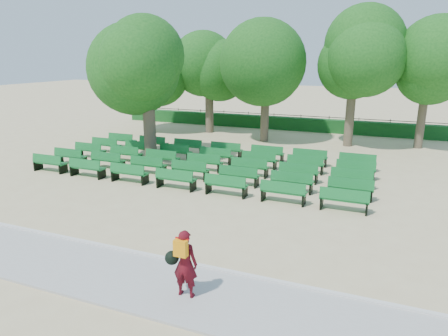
{
  "coord_description": "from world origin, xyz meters",
  "views": [
    {
      "loc": [
        6.53,
        -14.36,
        5.13
      ],
      "look_at": [
        1.18,
        -1.0,
        1.1
      ],
      "focal_mm": 32.0,
      "sensor_mm": 36.0,
      "label": 1
    }
  ],
  "objects": [
    {
      "name": "ground",
      "position": [
        0.0,
        0.0,
        0.0
      ],
      "size": [
        120.0,
        120.0,
        0.0
      ],
      "primitive_type": "plane",
      "color": "tan"
    },
    {
      "name": "tree_among",
      "position": [
        -4.18,
        2.44,
        4.62
      ],
      "size": [
        4.79,
        4.79,
        6.81
      ],
      "color": "brown",
      "rests_on": "ground"
    },
    {
      "name": "fence",
      "position": [
        0.0,
        14.4,
        0.0
      ],
      "size": [
        26.0,
        0.1,
        1.02
      ],
      "primitive_type": null,
      "color": "black",
      "rests_on": "ground"
    },
    {
      "name": "bench_array",
      "position": [
        -0.95,
        1.9,
        0.09
      ],
      "size": [
        1.66,
        0.55,
        1.04
      ],
      "rotation": [
        0.0,
        0.0,
        -0.02
      ],
      "color": "#136D2C",
      "rests_on": "ground"
    },
    {
      "name": "tree_line",
      "position": [
        0.0,
        10.0,
        0.0
      ],
      "size": [
        21.8,
        6.8,
        7.04
      ],
      "primitive_type": null,
      "color": "#1C5C1A",
      "rests_on": "ground"
    },
    {
      "name": "hedge",
      "position": [
        0.0,
        14.0,
        0.45
      ],
      "size": [
        26.0,
        0.7,
        0.9
      ],
      "primitive_type": "cube",
      "color": "#144F1C",
      "rests_on": "ground"
    },
    {
      "name": "curb",
      "position": [
        0.0,
        -6.25,
        0.05
      ],
      "size": [
        30.0,
        0.12,
        0.1
      ],
      "primitive_type": "cube",
      "color": "silver",
      "rests_on": "ground"
    },
    {
      "name": "paving",
      "position": [
        0.0,
        -7.4,
        0.03
      ],
      "size": [
        30.0,
        2.2,
        0.06
      ],
      "primitive_type": "cube",
      "color": "#A9A8A4",
      "rests_on": "ground"
    },
    {
      "name": "person",
      "position": [
        2.86,
        -7.52,
        0.86
      ],
      "size": [
        0.73,
        0.45,
        1.55
      ],
      "rotation": [
        0.0,
        0.0,
        3.19
      ],
      "color": "#4F0B13",
      "rests_on": "ground"
    }
  ]
}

